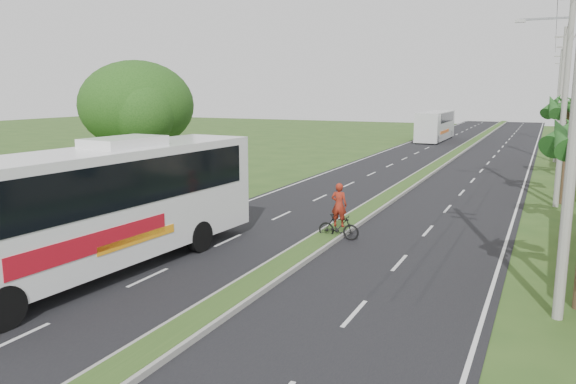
% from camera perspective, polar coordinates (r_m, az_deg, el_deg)
% --- Properties ---
extents(ground, '(180.00, 180.00, 0.00)m').
position_cam_1_polar(ground, '(17.03, -4.67, -10.34)').
color(ground, '#2D4D1C').
rests_on(ground, ground).
extents(road_asphalt, '(14.00, 160.00, 0.02)m').
position_cam_1_polar(road_asphalt, '(35.25, 11.60, 0.35)').
color(road_asphalt, black).
rests_on(road_asphalt, ground).
extents(median_strip, '(1.20, 160.00, 0.18)m').
position_cam_1_polar(median_strip, '(35.23, 11.61, 0.50)').
color(median_strip, gray).
rests_on(median_strip, ground).
extents(lane_edge_left, '(0.12, 160.00, 0.01)m').
position_cam_1_polar(lane_edge_left, '(37.33, 1.56, 1.10)').
color(lane_edge_left, silver).
rests_on(lane_edge_left, ground).
extents(lane_edge_right, '(0.12, 160.00, 0.01)m').
position_cam_1_polar(lane_edge_right, '(34.36, 22.52, -0.51)').
color(lane_edge_right, silver).
rests_on(lane_edge_right, ground).
extents(palm_verge_c, '(2.40, 2.40, 5.85)m').
position_cam_1_polar(palm_verge_c, '(32.83, 26.74, 7.72)').
color(palm_verge_c, '#473321').
rests_on(palm_verge_c, ground).
extents(palm_verge_d, '(2.40, 2.40, 5.25)m').
position_cam_1_polar(palm_verge_d, '(41.86, 27.07, 7.24)').
color(palm_verge_d, '#473321').
rests_on(palm_verge_d, ground).
extents(shade_tree, '(6.30, 6.00, 7.54)m').
position_cam_1_polar(shade_tree, '(31.16, -15.24, 8.20)').
color(shade_tree, '#473321').
rests_on(shade_tree, ground).
extents(utility_pole_b, '(3.20, 0.28, 12.00)m').
position_cam_1_polar(utility_pole_b, '(31.82, 26.36, 9.75)').
color(utility_pole_b, gray).
rests_on(utility_pole_b, ground).
extents(utility_pole_c, '(1.60, 0.28, 11.00)m').
position_cam_1_polar(utility_pole_c, '(51.81, 25.95, 8.97)').
color(utility_pole_c, gray).
rests_on(utility_pole_c, ground).
extents(utility_pole_d, '(1.60, 0.28, 10.50)m').
position_cam_1_polar(utility_pole_d, '(71.82, 25.77, 8.88)').
color(utility_pole_d, gray).
rests_on(utility_pole_d, ground).
extents(coach_bus_main, '(3.79, 13.85, 4.43)m').
position_cam_1_polar(coach_bus_main, '(19.21, -18.78, -0.93)').
color(coach_bus_main, white).
rests_on(coach_bus_main, ground).
extents(coach_bus_far, '(2.62, 11.79, 3.43)m').
position_cam_1_polar(coach_bus_far, '(69.71, 14.77, 6.69)').
color(coach_bus_far, silver).
rests_on(coach_bus_far, ground).
extents(motorcyclist, '(1.72, 0.54, 2.34)m').
position_cam_1_polar(motorcyclist, '(22.79, 5.18, -2.75)').
color(motorcyclist, black).
rests_on(motorcyclist, ground).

